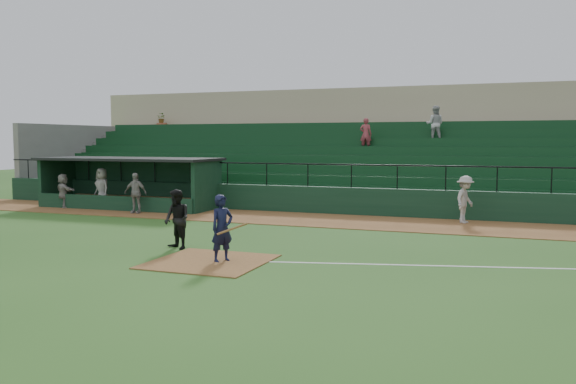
% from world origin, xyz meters
% --- Properties ---
extents(ground, '(90.00, 90.00, 0.00)m').
position_xyz_m(ground, '(0.00, 0.00, 0.00)').
color(ground, '#27511A').
rests_on(ground, ground).
extents(warning_track, '(40.00, 4.00, 0.03)m').
position_xyz_m(warning_track, '(0.00, 8.00, 0.01)').
color(warning_track, brown).
rests_on(warning_track, ground).
extents(home_plate_dirt, '(3.00, 3.00, 0.03)m').
position_xyz_m(home_plate_dirt, '(0.00, -1.00, 0.01)').
color(home_plate_dirt, brown).
rests_on(home_plate_dirt, ground).
extents(foul_line, '(17.49, 4.44, 0.01)m').
position_xyz_m(foul_line, '(8.00, 1.20, 0.01)').
color(foul_line, white).
rests_on(foul_line, ground).
extents(stadium_structure, '(38.00, 13.08, 6.40)m').
position_xyz_m(stadium_structure, '(-0.00, 16.46, 2.30)').
color(stadium_structure, '#10311E').
rests_on(stadium_structure, ground).
extents(dugout, '(8.90, 3.20, 2.42)m').
position_xyz_m(dugout, '(-9.75, 9.56, 1.33)').
color(dugout, '#10311E').
rests_on(dugout, ground).
extents(batter_at_plate, '(1.15, 0.79, 1.82)m').
position_xyz_m(batter_at_plate, '(0.32, -0.86, 0.91)').
color(batter_at_plate, black).
rests_on(batter_at_plate, ground).
extents(umpire, '(1.08, 1.00, 1.79)m').
position_xyz_m(umpire, '(-1.83, 0.39, 0.90)').
color(umpire, black).
rests_on(umpire, ground).
extents(runner, '(1.02, 1.35, 1.86)m').
position_xyz_m(runner, '(5.87, 9.06, 0.96)').
color(runner, '#ACA5A1').
rests_on(runner, warning_track).
extents(dugout_player_a, '(1.10, 0.57, 1.80)m').
position_xyz_m(dugout_player_a, '(-8.07, 7.22, 0.93)').
color(dugout_player_a, gray).
rests_on(dugout_player_a, warning_track).
extents(dugout_player_b, '(1.09, 0.89, 1.91)m').
position_xyz_m(dugout_player_b, '(-10.67, 8.25, 0.99)').
color(dugout_player_b, gray).
rests_on(dugout_player_b, warning_track).
extents(dugout_player_c, '(1.58, 1.07, 1.64)m').
position_xyz_m(dugout_player_c, '(-12.56, 7.79, 0.85)').
color(dugout_player_c, '#99948F').
rests_on(dugout_player_c, warning_track).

